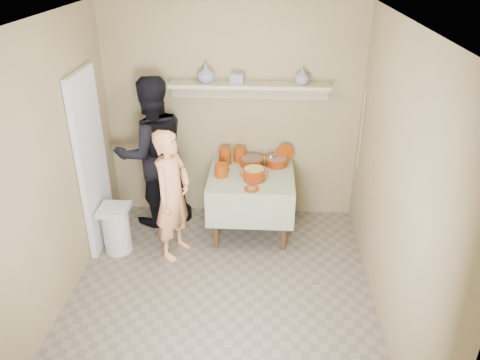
# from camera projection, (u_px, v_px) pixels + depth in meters

# --- Properties ---
(ground) EXTENTS (3.50, 3.50, 0.00)m
(ground) POSITION_uv_depth(u_px,v_px,m) (220.00, 301.00, 4.57)
(ground) COLOR #73675A
(ground) RESTS_ON ground
(tile_panel) EXTENTS (0.06, 0.70, 2.00)m
(tile_panel) POSITION_uv_depth(u_px,v_px,m) (92.00, 163.00, 5.04)
(tile_panel) COLOR silver
(tile_panel) RESTS_ON ground
(plate_stack_a) EXTENTS (0.15, 0.15, 0.20)m
(plate_stack_a) POSITION_uv_depth(u_px,v_px,m) (225.00, 156.00, 5.56)
(plate_stack_a) COLOR maroon
(plate_stack_a) RESTS_ON serving_table
(plate_stack_b) EXTENTS (0.15, 0.15, 0.18)m
(plate_stack_b) POSITION_uv_depth(u_px,v_px,m) (240.00, 154.00, 5.62)
(plate_stack_b) COLOR maroon
(plate_stack_b) RESTS_ON serving_table
(bowl_stack) EXTENTS (0.15, 0.15, 0.15)m
(bowl_stack) POSITION_uv_depth(u_px,v_px,m) (221.00, 170.00, 5.26)
(bowl_stack) COLOR maroon
(bowl_stack) RESTS_ON serving_table
(empty_bowl) EXTENTS (0.15, 0.15, 0.04)m
(empty_bowl) POSITION_uv_depth(u_px,v_px,m) (222.00, 170.00, 5.40)
(empty_bowl) COLOR maroon
(empty_bowl) RESTS_ON serving_table
(propped_lid) EXTENTS (0.23, 0.13, 0.23)m
(propped_lid) POSITION_uv_depth(u_px,v_px,m) (285.00, 154.00, 5.56)
(propped_lid) COLOR maroon
(propped_lid) RESTS_ON serving_table
(vase_right) EXTENTS (0.17, 0.17, 0.17)m
(vase_right) POSITION_uv_depth(u_px,v_px,m) (302.00, 76.00, 5.15)
(vase_right) COLOR navy
(vase_right) RESTS_ON wall_shelf
(vase_left) EXTENTS (0.26, 0.26, 0.21)m
(vase_left) POSITION_uv_depth(u_px,v_px,m) (206.00, 73.00, 5.20)
(vase_left) COLOR navy
(vase_left) RESTS_ON wall_shelf
(ceramic_box) EXTENTS (0.17, 0.13, 0.11)m
(ceramic_box) POSITION_uv_depth(u_px,v_px,m) (237.00, 78.00, 5.21)
(ceramic_box) COLOR navy
(ceramic_box) RESTS_ON wall_shelf
(person_cook) EXTENTS (0.52, 0.63, 1.47)m
(person_cook) POSITION_uv_depth(u_px,v_px,m) (173.00, 195.00, 4.96)
(person_cook) COLOR #E99A64
(person_cook) RESTS_ON ground
(person_helper) EXTENTS (1.11, 1.04, 1.83)m
(person_helper) POSITION_uv_depth(u_px,v_px,m) (153.00, 153.00, 5.50)
(person_helper) COLOR black
(person_helper) RESTS_ON ground
(room_shell) EXTENTS (3.04, 3.54, 2.62)m
(room_shell) POSITION_uv_depth(u_px,v_px,m) (216.00, 150.00, 3.84)
(room_shell) COLOR #95855B
(room_shell) RESTS_ON ground
(serving_table) EXTENTS (0.97, 0.97, 0.76)m
(serving_table) POSITION_uv_depth(u_px,v_px,m) (251.00, 183.00, 5.40)
(serving_table) COLOR #4C2D16
(serving_table) RESTS_ON ground
(cazuela_meat_a) EXTENTS (0.30, 0.30, 0.10)m
(cazuela_meat_a) POSITION_uv_depth(u_px,v_px,m) (252.00, 161.00, 5.53)
(cazuela_meat_a) COLOR #631700
(cazuela_meat_a) RESTS_ON serving_table
(cazuela_meat_b) EXTENTS (0.28, 0.28, 0.10)m
(cazuela_meat_b) POSITION_uv_depth(u_px,v_px,m) (276.00, 161.00, 5.53)
(cazuela_meat_b) COLOR #631700
(cazuela_meat_b) RESTS_ON serving_table
(ladle) EXTENTS (0.08, 0.26, 0.19)m
(ladle) POSITION_uv_depth(u_px,v_px,m) (271.00, 157.00, 5.49)
(ladle) COLOR silver
(ladle) RESTS_ON cazuela_meat_b
(cazuela_rice) EXTENTS (0.33, 0.25, 0.14)m
(cazuela_rice) POSITION_uv_depth(u_px,v_px,m) (254.00, 173.00, 5.17)
(cazuela_rice) COLOR #631700
(cazuela_rice) RESTS_ON serving_table
(front_plate) EXTENTS (0.16, 0.16, 0.03)m
(front_plate) POSITION_uv_depth(u_px,v_px,m) (252.00, 189.00, 5.00)
(front_plate) COLOR maroon
(front_plate) RESTS_ON serving_table
(wall_shelf) EXTENTS (1.80, 0.25, 0.21)m
(wall_shelf) POSITION_uv_depth(u_px,v_px,m) (249.00, 87.00, 5.27)
(wall_shelf) COLOR tan
(wall_shelf) RESTS_ON room_shell
(trash_bin) EXTENTS (0.32, 0.32, 0.56)m
(trash_bin) POSITION_uv_depth(u_px,v_px,m) (117.00, 229.00, 5.20)
(trash_bin) COLOR silver
(trash_bin) RESTS_ON ground
(electrical_cord) EXTENTS (0.01, 0.05, 0.90)m
(electrical_cord) POSITION_uv_depth(u_px,v_px,m) (361.00, 130.00, 5.24)
(electrical_cord) COLOR silver
(electrical_cord) RESTS_ON wall_shelf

